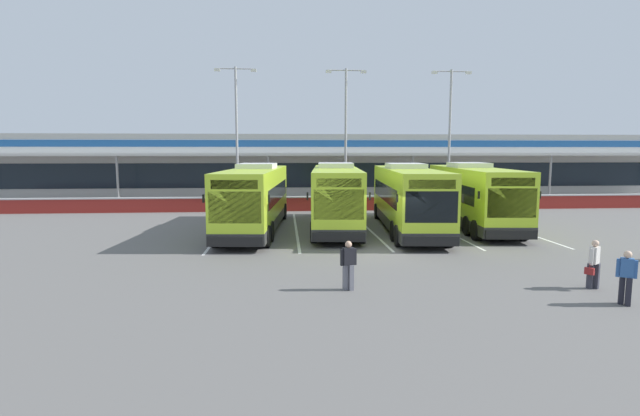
% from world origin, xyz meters
% --- Properties ---
extents(ground_plane, '(200.00, 200.00, 0.00)m').
position_xyz_m(ground_plane, '(0.00, 0.00, 0.00)').
color(ground_plane, '#605E5B').
extents(terminal_building, '(70.00, 13.00, 6.00)m').
position_xyz_m(terminal_building, '(-0.00, 26.91, 3.01)').
color(terminal_building, silver).
rests_on(terminal_building, ground).
extents(red_barrier_wall, '(60.00, 0.40, 1.10)m').
position_xyz_m(red_barrier_wall, '(0.00, 14.50, 0.56)').
color(red_barrier_wall, maroon).
rests_on(red_barrier_wall, ground).
extents(coach_bus_leftmost, '(3.77, 12.32, 3.78)m').
position_xyz_m(coach_bus_leftmost, '(-6.50, 5.76, 1.79)').
color(coach_bus_leftmost, '#B7DB2D').
rests_on(coach_bus_leftmost, ground).
extents(coach_bus_left_centre, '(3.77, 12.32, 3.78)m').
position_xyz_m(coach_bus_left_centre, '(-1.85, 6.53, 1.79)').
color(coach_bus_left_centre, '#B7DB2D').
rests_on(coach_bus_left_centre, ground).
extents(coach_bus_centre, '(3.77, 12.32, 3.78)m').
position_xyz_m(coach_bus_centre, '(2.09, 5.25, 1.79)').
color(coach_bus_centre, '#B7DB2D').
rests_on(coach_bus_centre, ground).
extents(coach_bus_right_centre, '(3.77, 12.32, 3.78)m').
position_xyz_m(coach_bus_right_centre, '(6.38, 6.54, 1.79)').
color(coach_bus_right_centre, '#B7DB2D').
rests_on(coach_bus_right_centre, ground).
extents(bay_stripe_far_west, '(0.14, 13.00, 0.01)m').
position_xyz_m(bay_stripe_far_west, '(-8.40, 6.00, 0.00)').
color(bay_stripe_far_west, silver).
rests_on(bay_stripe_far_west, ground).
extents(bay_stripe_west, '(0.14, 13.00, 0.01)m').
position_xyz_m(bay_stripe_west, '(-4.20, 6.00, 0.00)').
color(bay_stripe_west, silver).
rests_on(bay_stripe_west, ground).
extents(bay_stripe_mid_west, '(0.14, 13.00, 0.01)m').
position_xyz_m(bay_stripe_mid_west, '(0.00, 6.00, 0.00)').
color(bay_stripe_mid_west, silver).
rests_on(bay_stripe_mid_west, ground).
extents(bay_stripe_centre, '(0.14, 13.00, 0.01)m').
position_xyz_m(bay_stripe_centre, '(4.20, 6.00, 0.00)').
color(bay_stripe_centre, silver).
rests_on(bay_stripe_centre, ground).
extents(bay_stripe_mid_east, '(0.14, 13.00, 0.01)m').
position_xyz_m(bay_stripe_mid_east, '(8.40, 6.00, 0.00)').
color(bay_stripe_mid_east, silver).
rests_on(bay_stripe_mid_east, ground).
extents(pedestrian_with_handbag, '(0.62, 0.50, 1.62)m').
position_xyz_m(pedestrian_with_handbag, '(5.22, -6.49, 0.86)').
color(pedestrian_with_handbag, '#33333D').
rests_on(pedestrian_with_handbag, ground).
extents(pedestrian_in_dark_coat, '(0.54, 0.29, 1.62)m').
position_xyz_m(pedestrian_in_dark_coat, '(-2.81, -6.03, 0.87)').
color(pedestrian_in_dark_coat, slate).
rests_on(pedestrian_in_dark_coat, ground).
extents(pedestrian_child, '(0.50, 0.41, 1.62)m').
position_xyz_m(pedestrian_child, '(5.09, -8.14, 0.87)').
color(pedestrian_child, black).
rests_on(pedestrian_child, ground).
extents(lamp_post_west, '(3.24, 0.28, 11.00)m').
position_xyz_m(lamp_post_west, '(-8.58, 17.31, 6.29)').
color(lamp_post_west, '#9E9EA3').
rests_on(lamp_post_west, ground).
extents(lamp_post_centre, '(3.24, 0.28, 11.00)m').
position_xyz_m(lamp_post_centre, '(0.12, 17.40, 6.29)').
color(lamp_post_centre, '#9E9EA3').
rests_on(lamp_post_centre, ground).
extents(lamp_post_east, '(3.24, 0.28, 11.00)m').
position_xyz_m(lamp_post_east, '(8.65, 17.27, 6.29)').
color(lamp_post_east, '#9E9EA3').
rests_on(lamp_post_east, ground).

